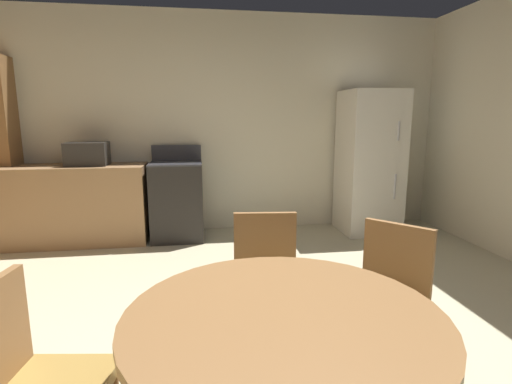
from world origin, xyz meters
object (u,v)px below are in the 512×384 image
refrigerator (369,163)px  dining_table (284,355)px  chair_north (266,278)px  chair_west (30,380)px  microwave (87,154)px  chair_northeast (387,295)px  oven_range (177,200)px

refrigerator → dining_table: 3.85m
chair_north → chair_west: bearing=-46.1°
microwave → chair_northeast: 3.62m
oven_range → refrigerator: bearing=-1.3°
microwave → chair_north: size_ratio=0.51×
chair_northeast → microwave: bearing=-92.3°
oven_range → chair_west: (-0.37, -3.29, 0.03)m
chair_north → refrigerator: bearing=150.8°
dining_table → chair_northeast: size_ratio=1.30×
oven_range → chair_west: 3.31m
oven_range → dining_table: bearing=-81.1°
oven_range → microwave: size_ratio=2.50×
chair_west → oven_range: bearing=91.9°
refrigerator → chair_north: size_ratio=2.02×
dining_table → refrigerator: bearing=61.3°
chair_north → oven_range: bearing=-159.7°
microwave → chair_north: bearing=-57.3°
refrigerator → microwave: size_ratio=4.00×
refrigerator → chair_north: bearing=-125.4°
dining_table → chair_northeast: 0.92m
chair_west → chair_north: bearing=46.1°
oven_range → refrigerator: refrigerator is taller
dining_table → chair_west: size_ratio=1.30×
refrigerator → chair_west: bearing=-130.3°
microwave → chair_west: 3.38m
chair_northeast → refrigerator: bearing=-152.7°
refrigerator → oven_range: bearing=178.7°
oven_range → refrigerator: size_ratio=0.62×
chair_northeast → chair_west: bearing=-24.3°
microwave → dining_table: microwave is taller
refrigerator → dining_table: refrigerator is taller
oven_range → chair_north: 2.59m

